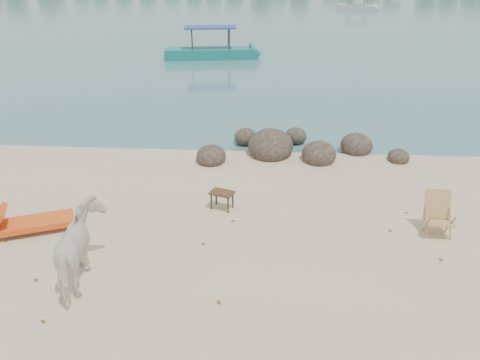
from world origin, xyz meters
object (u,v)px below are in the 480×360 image
(cow, at_px, (81,250))
(boat_near, at_px, (210,32))
(lounge_chair, at_px, (36,220))
(side_table, at_px, (222,201))
(deck_chair, at_px, (440,217))
(boulders, at_px, (290,148))

(cow, relative_size, boat_near, 0.28)
(cow, xyz_separation_m, lounge_chair, (-1.69, 1.64, -0.42))
(side_table, xyz_separation_m, deck_chair, (4.68, -0.84, 0.24))
(boulders, bearing_deg, cow, -121.66)
(boulders, xyz_separation_m, side_table, (-1.69, -3.48, 0.03))
(boulders, height_order, deck_chair, deck_chair)
(deck_chair, bearing_deg, side_table, 172.25)
(lounge_chair, distance_m, boat_near, 18.99)
(boulders, xyz_separation_m, boat_near, (-4.09, 14.20, 1.24))
(boulders, bearing_deg, side_table, -115.90)
(boulders, relative_size, lounge_chair, 3.28)
(side_table, relative_size, deck_chair, 0.59)
(side_table, bearing_deg, cow, -108.28)
(boulders, distance_m, boat_near, 14.83)
(deck_chair, relative_size, boat_near, 0.16)
(deck_chair, bearing_deg, cow, -161.30)
(boat_near, bearing_deg, side_table, -90.66)
(boulders, height_order, side_table, boulders)
(boat_near, bearing_deg, cow, -97.87)
(cow, distance_m, deck_chair, 7.18)
(cow, distance_m, boat_near, 20.55)
(boulders, relative_size, deck_chair, 6.73)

